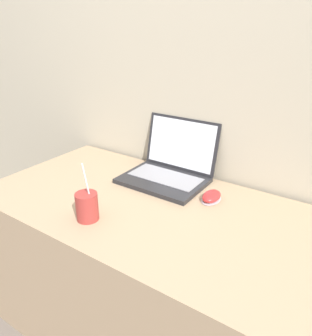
% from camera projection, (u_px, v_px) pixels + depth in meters
% --- Properties ---
extents(wall_back, '(7.00, 0.04, 2.50)m').
position_uv_depth(wall_back, '(201.00, 52.00, 1.39)').
color(wall_back, '#BCB299').
rests_on(wall_back, ground_plane).
extents(desk, '(1.39, 0.72, 0.70)m').
position_uv_depth(desk, '(148.00, 273.00, 1.45)').
color(desk, tan).
rests_on(desk, ground_plane).
extents(laptop, '(0.37, 0.32, 0.26)m').
position_uv_depth(laptop, '(170.00, 167.00, 1.50)').
color(laptop, '#232326').
rests_on(laptop, desk).
extents(drink_cup, '(0.08, 0.08, 0.23)m').
position_uv_depth(drink_cup, '(87.00, 206.00, 1.18)').
color(drink_cup, '#9E332D').
rests_on(drink_cup, desk).
extents(computer_mouse, '(0.07, 0.11, 0.04)m').
position_uv_depth(computer_mouse, '(211.00, 197.00, 1.33)').
color(computer_mouse, '#B2B2B7').
rests_on(computer_mouse, desk).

